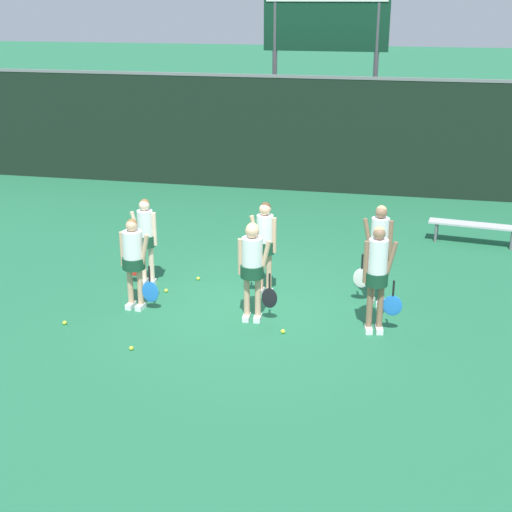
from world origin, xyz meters
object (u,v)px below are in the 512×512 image
at_px(player_2, 378,271).
at_px(tennis_ball_3, 198,278).
at_px(player_1, 253,263).
at_px(tennis_ball_2, 131,348).
at_px(player_3, 145,236).
at_px(tennis_ball_1, 65,323).
at_px(tennis_ball_0, 283,331).
at_px(bench_courtside, 474,227).
at_px(player_4, 264,241).
at_px(player_5, 379,247).
at_px(player_0, 134,257).
at_px(tennis_ball_4, 166,291).
at_px(scoreboard, 326,34).

distance_m(player_2, tennis_ball_3, 3.90).
xyz_separation_m(player_1, tennis_ball_2, (-1.60, -1.48, -0.99)).
height_order(player_3, tennis_ball_1, player_3).
height_order(tennis_ball_0, tennis_ball_2, tennis_ball_0).
relative_size(bench_courtside, tennis_ball_3, 29.57).
relative_size(player_4, tennis_ball_2, 25.87).
bearing_deg(tennis_ball_2, player_5, 35.54).
xyz_separation_m(player_0, tennis_ball_1, (-0.93, -0.89, -0.92)).
bearing_deg(player_3, tennis_ball_4, -34.70).
xyz_separation_m(player_0, player_5, (4.08, 1.05, 0.11)).
height_order(tennis_ball_2, tennis_ball_3, same).
bearing_deg(tennis_ball_0, tennis_ball_4, 152.92).
distance_m(bench_courtside, tennis_ball_0, 6.22).
height_order(player_0, tennis_ball_1, player_0).
bearing_deg(tennis_ball_4, tennis_ball_2, -84.61).
bearing_deg(tennis_ball_4, player_4, 10.15).
height_order(player_0, tennis_ball_4, player_0).
xyz_separation_m(player_1, tennis_ball_0, (0.59, -0.42, -0.99)).
bearing_deg(player_0, scoreboard, 84.12).
distance_m(bench_courtside, player_3, 7.24).
bearing_deg(player_3, player_2, -15.64).
bearing_deg(bench_courtside, player_3, -141.81).
bearing_deg(tennis_ball_3, player_5, -7.12).
height_order(player_4, tennis_ball_3, player_4).
distance_m(player_0, tennis_ball_2, 1.84).
bearing_deg(bench_courtside, player_1, -121.69).
distance_m(tennis_ball_3, tennis_ball_4, 0.81).
bearing_deg(player_2, tennis_ball_1, 179.13).
height_order(player_0, tennis_ball_2, player_0).
height_order(player_3, player_5, player_5).
bearing_deg(player_3, bench_courtside, 30.17).
distance_m(player_5, tennis_ball_1, 5.47).
bearing_deg(tennis_ball_3, player_4, -15.46).
bearing_deg(player_0, bench_courtside, 43.11).
height_order(bench_courtside, player_2, player_2).
height_order(player_0, player_3, player_3).
relative_size(player_2, tennis_ball_4, 26.75).
distance_m(player_2, tennis_ball_2, 4.04).
height_order(player_5, tennis_ball_3, player_5).
relative_size(player_4, tennis_ball_3, 25.90).
relative_size(player_1, tennis_ball_2, 25.42).
height_order(player_1, tennis_ball_1, player_1).
xyz_separation_m(scoreboard, player_3, (-2.13, -9.40, -3.15)).
bearing_deg(bench_courtside, tennis_ball_3, -140.70).
relative_size(player_0, player_1, 0.95).
distance_m(player_1, tennis_ball_4, 2.22).
distance_m(tennis_ball_0, tennis_ball_1, 3.64).
bearing_deg(player_3, player_5, -1.18).
xyz_separation_m(bench_courtside, player_5, (-1.93, -3.74, 0.67)).
relative_size(tennis_ball_0, tennis_ball_3, 1.05).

